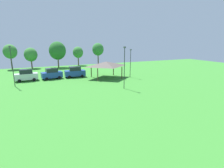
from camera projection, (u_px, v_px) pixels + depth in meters
parked_car_leftmost at (26, 75)px, 35.32m from camera, size 4.37×2.13×2.41m
parked_car_second_from_left at (52, 74)px, 37.25m from camera, size 4.41×2.49×2.31m
parked_car_third_from_left at (75, 72)px, 39.09m from camera, size 4.55×2.27×2.38m
park_pavilion at (106, 64)px, 37.96m from camera, size 7.10×5.68×3.60m
light_post_0 at (124, 66)px, 28.97m from camera, size 0.36×0.20×7.06m
light_post_1 at (130, 62)px, 38.36m from camera, size 0.36×0.20×6.20m
light_post_2 at (12, 64)px, 30.29m from camera, size 0.36×0.20×7.14m
treeline_tree_1 at (10, 52)px, 49.17m from camera, size 3.66×3.66×7.05m
treeline_tree_2 at (31, 55)px, 51.12m from camera, size 3.67×3.67×6.07m
treeline_tree_3 at (57, 51)px, 52.61m from camera, size 4.95×4.95×7.82m
treeline_tree_4 at (78, 52)px, 57.40m from camera, size 3.36×3.36×6.16m
treeline_tree_5 at (98, 49)px, 59.29m from camera, size 3.86×3.86×7.31m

